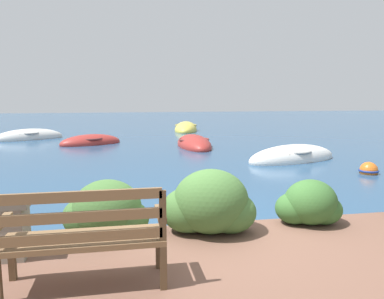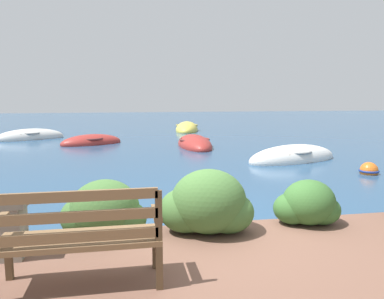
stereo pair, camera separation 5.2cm
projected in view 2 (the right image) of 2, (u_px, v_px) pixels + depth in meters
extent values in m
plane|color=navy|center=(209.00, 238.00, 5.08)|extent=(80.00, 80.00, 0.00)
cube|color=brown|center=(9.00, 259.00, 3.47)|extent=(0.06, 0.06, 0.40)
cube|color=brown|center=(155.00, 248.00, 3.71)|extent=(0.06, 0.06, 0.40)
cube|color=brown|center=(159.00, 267.00, 3.30)|extent=(0.06, 0.06, 0.40)
cube|color=brown|center=(81.00, 239.00, 3.36)|extent=(1.42, 0.48, 0.05)
cube|color=brown|center=(78.00, 237.00, 3.14)|extent=(1.35, 0.04, 0.09)
cube|color=brown|center=(77.00, 217.00, 3.11)|extent=(1.35, 0.04, 0.09)
cube|color=brown|center=(76.00, 196.00, 3.09)|extent=(1.35, 0.04, 0.09)
cube|color=brown|center=(159.00, 216.00, 3.23)|extent=(0.06, 0.04, 0.45)
cube|color=brown|center=(157.00, 213.00, 3.45)|extent=(0.07, 0.43, 0.05)
ellipsoid|color=#426B33|center=(105.00, 209.00, 4.51)|extent=(0.83, 0.75, 0.71)
ellipsoid|color=#426B33|center=(86.00, 216.00, 4.55)|extent=(0.62, 0.56, 0.50)
ellipsoid|color=#426B33|center=(123.00, 219.00, 4.53)|extent=(0.58, 0.52, 0.46)
ellipsoid|color=#426B33|center=(209.00, 201.00, 4.65)|extent=(0.95, 0.85, 0.80)
ellipsoid|color=#426B33|center=(187.00, 210.00, 4.69)|extent=(0.71, 0.64, 0.57)
ellipsoid|color=#426B33|center=(228.00, 212.00, 4.67)|extent=(0.66, 0.60, 0.52)
ellipsoid|color=#38662D|center=(309.00, 202.00, 4.97)|extent=(0.71, 0.64, 0.60)
ellipsoid|color=#38662D|center=(293.00, 208.00, 5.00)|extent=(0.53, 0.48, 0.43)
ellipsoid|color=#38662D|center=(322.00, 210.00, 4.98)|extent=(0.50, 0.45, 0.39)
ellipsoid|color=silver|center=(293.00, 159.00, 11.14)|extent=(3.30, 1.95, 0.85)
torus|color=gray|center=(293.00, 151.00, 11.11)|extent=(1.36, 1.36, 0.07)
cube|color=#846647|center=(281.00, 153.00, 10.90)|extent=(0.37, 0.85, 0.04)
cube|color=#846647|center=(303.00, 151.00, 11.29)|extent=(0.37, 0.85, 0.04)
ellipsoid|color=#9E2D28|center=(195.00, 145.00, 14.28)|extent=(1.23, 3.10, 0.79)
torus|color=brown|center=(195.00, 139.00, 14.25)|extent=(1.19, 1.19, 0.07)
cube|color=#846647|center=(192.00, 139.00, 14.70)|extent=(0.93, 0.14, 0.04)
cube|color=#846647|center=(197.00, 141.00, 13.88)|extent=(0.93, 0.14, 0.04)
ellipsoid|color=#9E2D28|center=(91.00, 143.00, 15.00)|extent=(2.68, 1.97, 0.70)
torus|color=brown|center=(91.00, 138.00, 14.98)|extent=(1.41, 1.41, 0.07)
cube|color=#846647|center=(82.00, 139.00, 14.77)|extent=(0.45, 0.81, 0.04)
cube|color=#846647|center=(99.00, 138.00, 15.16)|extent=(0.45, 0.81, 0.04)
ellipsoid|color=silver|center=(30.00, 138.00, 16.71)|extent=(3.09, 2.31, 0.82)
torus|color=gray|center=(30.00, 133.00, 16.68)|extent=(1.39, 1.39, 0.07)
cube|color=#846647|center=(19.00, 134.00, 16.41)|extent=(0.49, 0.76, 0.04)
cube|color=#846647|center=(39.00, 133.00, 16.92)|extent=(0.49, 0.76, 0.04)
ellipsoid|color=#DBC64C|center=(187.00, 130.00, 20.77)|extent=(1.86, 3.46, 0.89)
torus|color=olive|center=(187.00, 125.00, 20.74)|extent=(1.44, 1.44, 0.07)
cube|color=#846647|center=(187.00, 125.00, 21.23)|extent=(0.97, 0.32, 0.04)
cube|color=#846647|center=(187.00, 126.00, 20.34)|extent=(0.97, 0.32, 0.04)
sphere|color=orange|center=(369.00, 171.00, 9.28)|extent=(0.44, 0.44, 0.44)
torus|color=navy|center=(369.00, 171.00, 9.28)|extent=(0.48, 0.48, 0.05)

